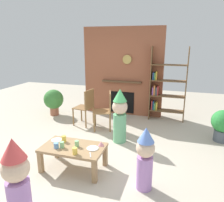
% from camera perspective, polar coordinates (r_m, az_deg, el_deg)
% --- Properties ---
extents(ground_plane, '(12.00, 12.00, 0.00)m').
position_cam_1_polar(ground_plane, '(4.01, -3.84, -14.83)').
color(ground_plane, '#BCB29E').
extents(brick_fireplace_feature, '(2.20, 0.28, 2.40)m').
position_cam_1_polar(brick_fireplace_feature, '(6.06, 2.88, 7.61)').
color(brick_fireplace_feature, '#935138').
rests_on(brick_fireplace_feature, ground_plane).
extents(bookshelf, '(0.90, 0.28, 1.90)m').
position_cam_1_polar(bookshelf, '(5.76, 13.65, 3.34)').
color(bookshelf, brown).
rests_on(bookshelf, ground_plane).
extents(coffee_table, '(1.00, 0.58, 0.40)m').
position_cam_1_polar(coffee_table, '(3.62, -10.14, -12.63)').
color(coffee_table, '#9E7A51').
rests_on(coffee_table, ground_plane).
extents(paper_cup_near_left, '(0.07, 0.07, 0.10)m').
position_cam_1_polar(paper_cup_near_left, '(3.56, -9.24, -11.01)').
color(paper_cup_near_left, '#8CD18C').
rests_on(paper_cup_near_left, coffee_table).
extents(paper_cup_near_right, '(0.07, 0.07, 0.10)m').
position_cam_1_polar(paper_cup_near_right, '(3.35, -9.76, -12.82)').
color(paper_cup_near_right, '#F2CC4C').
rests_on(paper_cup_near_right, coffee_table).
extents(paper_cup_center, '(0.08, 0.08, 0.09)m').
position_cam_1_polar(paper_cup_center, '(3.58, -14.48, -11.27)').
color(paper_cup_center, '#669EE0').
rests_on(paper_cup_center, coffee_table).
extents(paper_cup_far_left, '(0.07, 0.07, 0.11)m').
position_cam_1_polar(paper_cup_far_left, '(3.76, -12.55, -9.65)').
color(paper_cup_far_left, '#F2CC4C').
rests_on(paper_cup_far_left, coffee_table).
extents(paper_cup_far_right, '(0.07, 0.07, 0.10)m').
position_cam_1_polar(paper_cup_far_right, '(3.57, -13.00, -11.14)').
color(paper_cup_far_right, '#8CD18C').
rests_on(paper_cup_far_right, coffee_table).
extents(paper_plate_front, '(0.18, 0.18, 0.01)m').
position_cam_1_polar(paper_plate_front, '(3.85, -14.39, -9.91)').
color(paper_plate_front, white).
rests_on(paper_plate_front, coffee_table).
extents(paper_plate_rear, '(0.19, 0.19, 0.01)m').
position_cam_1_polar(paper_plate_rear, '(3.49, -5.14, -12.29)').
color(paper_plate_rear, white).
rests_on(paper_plate_rear, coffee_table).
extents(birthday_cake_slice, '(0.10, 0.10, 0.07)m').
position_cam_1_polar(birthday_cake_slice, '(3.56, -2.89, -11.16)').
color(birthday_cake_slice, pink).
rests_on(birthday_cake_slice, coffee_table).
extents(table_fork, '(0.08, 0.14, 0.01)m').
position_cam_1_polar(table_fork, '(3.32, -5.72, -13.92)').
color(table_fork, silver).
rests_on(table_fork, coffee_table).
extents(child_with_cone_hat, '(0.30, 0.30, 1.07)m').
position_cam_1_polar(child_with_cone_hat, '(2.69, -23.68, -18.75)').
color(child_with_cone_hat, '#B27FCC').
rests_on(child_with_cone_hat, ground_plane).
extents(child_in_pink, '(0.26, 0.26, 0.93)m').
position_cam_1_polar(child_in_pink, '(3.09, 8.69, -14.42)').
color(child_in_pink, '#B27FCC').
rests_on(child_in_pink, ground_plane).
extents(child_by_the_chairs, '(0.31, 0.31, 1.12)m').
position_cam_1_polar(child_by_the_chairs, '(4.38, 2.06, -3.58)').
color(child_by_the_chairs, '#66B27F').
rests_on(child_by_the_chairs, ground_plane).
extents(dining_chair_left, '(0.46, 0.46, 0.90)m').
position_cam_1_polar(dining_chair_left, '(5.33, -6.79, -1.10)').
color(dining_chair_left, olive).
rests_on(dining_chair_left, ground_plane).
extents(dining_chair_middle, '(0.50, 0.50, 0.90)m').
position_cam_1_polar(dining_chair_middle, '(5.04, -1.53, -1.98)').
color(dining_chair_middle, olive).
rests_on(dining_chair_middle, ground_plane).
extents(potted_plant_tall, '(0.46, 0.46, 0.67)m').
position_cam_1_polar(potted_plant_tall, '(5.02, 27.12, -5.35)').
color(potted_plant_tall, '#4C5660').
rests_on(potted_plant_tall, ground_plane).
extents(potted_plant_short, '(0.54, 0.54, 0.73)m').
position_cam_1_polar(potted_plant_short, '(6.26, -15.10, 0.22)').
color(potted_plant_short, '#9E5B42').
rests_on(potted_plant_short, ground_plane).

